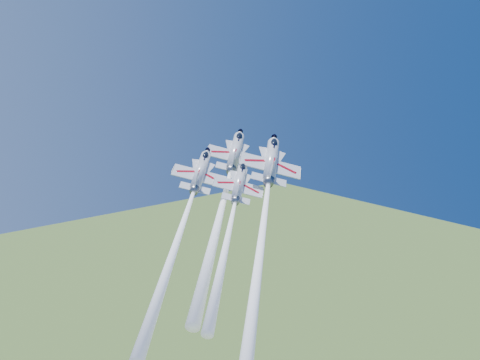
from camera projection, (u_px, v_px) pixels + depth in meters
jet_lead at (224, 197)px, 88.98m from camera, size 27.12×32.49×34.82m
jet_left at (184, 221)px, 81.10m from camera, size 24.82×29.88×32.59m
jet_right at (262, 239)px, 77.41m from camera, size 33.76×41.58×49.00m
jet_slot at (231, 223)px, 80.57m from camera, size 21.08×25.05×26.04m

